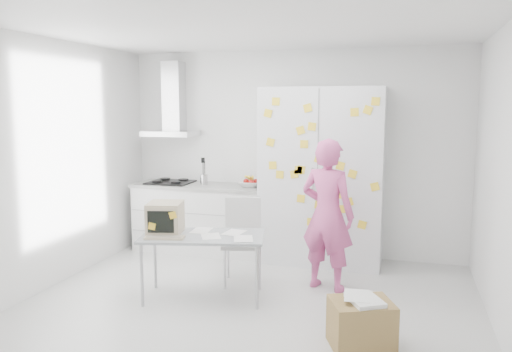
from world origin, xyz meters
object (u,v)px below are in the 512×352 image
(person, at_px, (327,215))
(chair, at_px, (242,235))
(cardboard_box, at_px, (361,323))
(desk, at_px, (179,226))

(person, distance_m, chair, 0.99)
(person, bearing_deg, chair, 19.42)
(person, distance_m, cardboard_box, 1.48)
(person, height_order, desk, person)
(person, height_order, chair, person)
(desk, distance_m, chair, 0.82)
(person, distance_m, desk, 1.58)
(desk, xyz_separation_m, cardboard_box, (1.91, -0.59, -0.55))
(chair, bearing_deg, person, -11.19)
(person, xyz_separation_m, desk, (-1.43, -0.66, -0.07))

